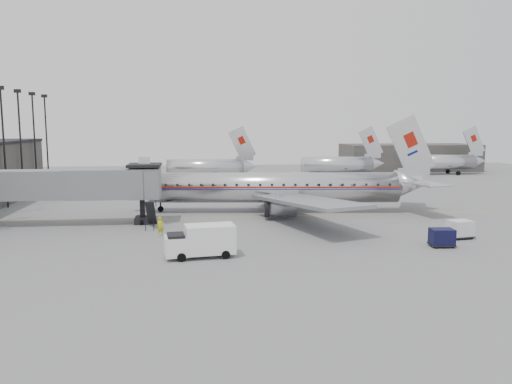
{
  "coord_description": "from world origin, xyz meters",
  "views": [
    {
      "loc": [
        -3.31,
        -49.97,
        10.49
      ],
      "look_at": [
        2.91,
        3.47,
        3.2
      ],
      "focal_mm": 35.0,
      "sensor_mm": 36.0,
      "label": 1
    }
  ],
  "objects_px": {
    "baggage_cart_white": "(460,229)",
    "ramp_worker": "(161,226)",
    "service_van": "(201,241)",
    "airliner": "(281,188)",
    "baggage_cart_navy": "(442,237)"
  },
  "relations": [
    {
      "from": "service_van",
      "to": "ramp_worker",
      "type": "relative_size",
      "value": 3.11
    },
    {
      "from": "airliner",
      "to": "baggage_cart_navy",
      "type": "distance_m",
      "value": 21.97
    },
    {
      "from": "airliner",
      "to": "service_van",
      "type": "relative_size",
      "value": 6.48
    },
    {
      "from": "airliner",
      "to": "baggage_cart_white",
      "type": "bearing_deg",
      "value": -42.3
    },
    {
      "from": "airliner",
      "to": "baggage_cart_white",
      "type": "xyz_separation_m",
      "value": [
        14.21,
        -16.05,
        -2.06
      ]
    },
    {
      "from": "baggage_cart_navy",
      "to": "ramp_worker",
      "type": "xyz_separation_m",
      "value": [
        -24.46,
        7.12,
        0.08
      ]
    },
    {
      "from": "airliner",
      "to": "baggage_cart_navy",
      "type": "relative_size",
      "value": 17.38
    },
    {
      "from": "airliner",
      "to": "ramp_worker",
      "type": "relative_size",
      "value": 20.14
    },
    {
      "from": "baggage_cart_navy",
      "to": "service_van",
      "type": "bearing_deg",
      "value": -172.48
    },
    {
      "from": "airliner",
      "to": "service_van",
      "type": "distance_m",
      "value": 22.26
    },
    {
      "from": "baggage_cart_white",
      "to": "ramp_worker",
      "type": "bearing_deg",
      "value": 162.2
    },
    {
      "from": "service_van",
      "to": "ramp_worker",
      "type": "bearing_deg",
      "value": 107.64
    },
    {
      "from": "airliner",
      "to": "service_van",
      "type": "xyz_separation_m",
      "value": [
        -9.73,
        -19.96,
        -1.59
      ]
    },
    {
      "from": "service_van",
      "to": "baggage_cart_white",
      "type": "bearing_deg",
      "value": 2.12
    },
    {
      "from": "service_van",
      "to": "airliner",
      "type": "bearing_deg",
      "value": 56.85
    }
  ]
}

